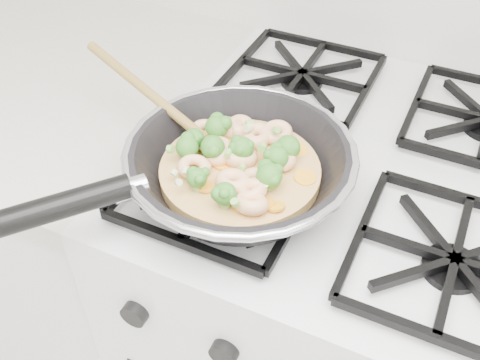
% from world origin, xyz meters
% --- Properties ---
extents(stove, '(0.60, 0.60, 0.92)m').
position_xyz_m(stove, '(0.00, 1.70, 0.46)').
color(stove, white).
rests_on(stove, ground).
extents(counter_left, '(1.00, 0.60, 0.90)m').
position_xyz_m(counter_left, '(-0.80, 1.70, 0.45)').
color(counter_left, white).
rests_on(counter_left, ground).
extents(skillet, '(0.44, 0.41, 0.09)m').
position_xyz_m(skillet, '(-0.13, 1.55, 0.96)').
color(skillet, black).
rests_on(skillet, stove).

